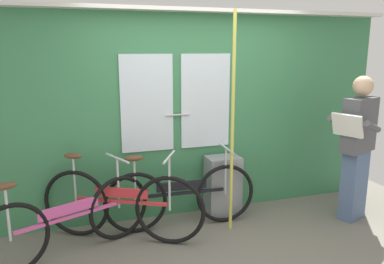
# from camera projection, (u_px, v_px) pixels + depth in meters

# --- Properties ---
(train_door_wall) EXTENTS (4.90, 0.28, 2.42)m
(train_door_wall) POSITION_uv_depth(u_px,v_px,m) (192.00, 111.00, 4.53)
(train_door_wall) COLOR #387A4C
(train_door_wall) RESTS_ON ground_plane
(bicycle_near_door) EXTENTS (1.73, 0.44, 0.91)m
(bicycle_near_door) POSITION_uv_depth(u_px,v_px,m) (181.00, 196.00, 4.28)
(bicycle_near_door) COLOR black
(bicycle_near_door) RESTS_ON ground_plane
(bicycle_leaning_behind) EXTENTS (1.58, 0.87, 0.95)m
(bicycle_leaning_behind) POSITION_uv_depth(u_px,v_px,m) (121.00, 205.00, 4.00)
(bicycle_leaning_behind) COLOR black
(bicycle_leaning_behind) RESTS_ON ground_plane
(bicycle_by_pole) EXTENTS (1.65, 0.79, 0.90)m
(bicycle_by_pole) POSITION_uv_depth(u_px,v_px,m) (69.00, 221.00, 3.68)
(bicycle_by_pole) COLOR black
(bicycle_by_pole) RESTS_ON ground_plane
(passenger_reading_newspaper) EXTENTS (0.63, 0.57, 1.69)m
(passenger_reading_newspaper) POSITION_uv_depth(u_px,v_px,m) (357.00, 146.00, 4.40)
(passenger_reading_newspaper) COLOR slate
(passenger_reading_newspaper) RESTS_ON ground_plane
(trash_bin_by_wall) EXTENTS (0.40, 0.28, 0.73)m
(trash_bin_by_wall) POSITION_uv_depth(u_px,v_px,m) (223.00, 186.00, 4.63)
(trash_bin_by_wall) COLOR gray
(trash_bin_by_wall) RESTS_ON ground_plane
(handrail_pole) EXTENTS (0.04, 0.04, 2.38)m
(handrail_pole) POSITION_uv_depth(u_px,v_px,m) (233.00, 125.00, 4.07)
(handrail_pole) COLOR #C6C14C
(handrail_pole) RESTS_ON ground_plane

